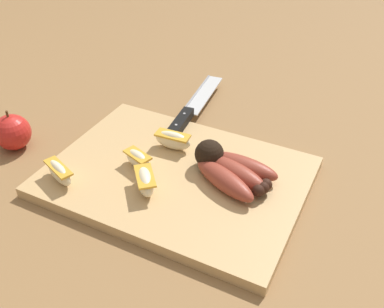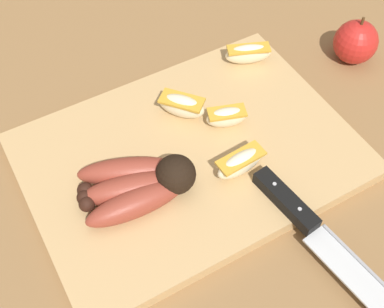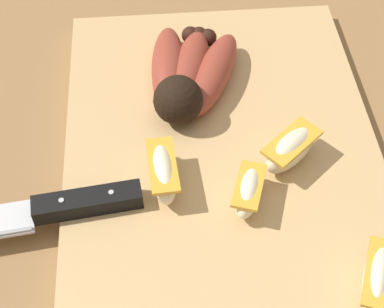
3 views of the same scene
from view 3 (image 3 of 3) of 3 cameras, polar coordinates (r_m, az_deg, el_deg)
ground_plane at (r=0.61m, az=2.83°, el=-0.56°), size 6.00×6.00×0.00m
cutting_board at (r=0.60m, az=2.63°, el=-0.33°), size 0.44×0.32×0.02m
banana_bunch at (r=0.64m, az=-0.47°, el=7.56°), size 0.15×0.11×0.05m
chefs_knife at (r=0.56m, az=-14.81°, el=-5.45°), size 0.06×0.28×0.02m
apple_wedge_near at (r=0.58m, az=9.41°, el=0.47°), size 0.06×0.07×0.04m
apple_wedge_middle at (r=0.55m, az=5.42°, el=-3.57°), size 0.06×0.04×0.03m
apple_wedge_far at (r=0.52m, az=17.22°, el=-11.33°), size 0.07×0.05×0.03m
apple_wedge_extra at (r=0.56m, az=-2.80°, el=-1.72°), size 0.07×0.03×0.03m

